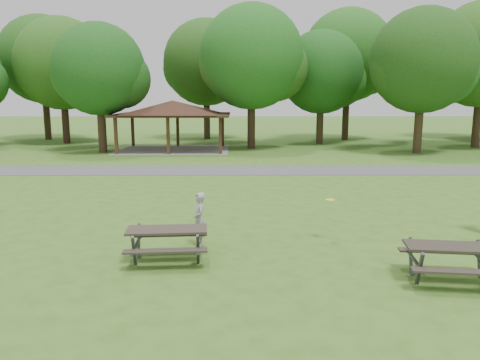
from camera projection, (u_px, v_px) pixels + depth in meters
name	position (u px, v px, depth m)	size (l,w,h in m)	color
ground	(203.00, 255.00, 12.39)	(160.00, 160.00, 0.00)	#39641C
asphalt_path	(221.00, 170.00, 26.16)	(120.00, 3.20, 0.02)	#4B4A4D
pavilion	(173.00, 110.00, 35.43)	(8.60, 7.01, 3.76)	#3C2416
tree_row_c	(63.00, 66.00, 39.69)	(8.19, 7.80, 10.67)	black
tree_row_d	(100.00, 72.00, 33.46)	(6.93, 6.60, 9.27)	#302015
tree_row_e	(253.00, 60.00, 35.80)	(8.40, 8.00, 11.02)	black
tree_row_f	(322.00, 75.00, 39.44)	(7.35, 7.00, 9.55)	#312215
tree_row_g	(424.00, 64.00, 32.99)	(7.77, 7.40, 10.25)	#312316
tree_deep_a	(44.00, 62.00, 43.01)	(8.40, 8.00, 11.38)	#2F1F15
tree_deep_b	(207.00, 65.00, 43.62)	(8.40, 8.00, 11.13)	#2F2115
tree_deep_c	(349.00, 58.00, 42.61)	(8.82, 8.40, 11.90)	#312016
picnic_table_middle	(167.00, 236.00, 11.89)	(2.14, 1.77, 0.88)	#2F2722
picnic_table_far	(451.00, 254.00, 10.58)	(2.21, 1.86, 0.87)	#29241E
frisbee_in_flight	(330.00, 200.00, 13.49)	(0.31, 0.31, 0.02)	yellow
frisbee_thrower	(199.00, 219.00, 13.06)	(0.56, 0.37, 1.53)	#9D9D9F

